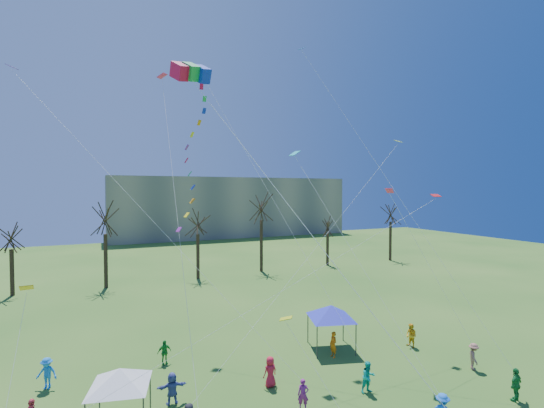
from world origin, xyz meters
name	(u,v)px	position (x,y,z in m)	size (l,w,h in m)	color
distant_building	(231,207)	(22.00, 82.00, 7.50)	(60.00, 14.00, 15.00)	gray
bare_tree_row	(210,225)	(4.20, 37.13, 7.11)	(70.05, 8.24, 11.59)	black
big_box_kite	(199,158)	(-4.35, 7.58, 13.39)	(5.11, 7.05, 21.23)	red
canopy_tent_white	(120,377)	(-8.37, 7.47, 2.48)	(3.80, 3.80, 2.93)	#3F3F44
canopy_tent_blue	(331,312)	(6.23, 10.95, 2.75)	(4.15, 4.15, 3.25)	#3F3F44
festival_crowd	(269,391)	(-1.02, 5.92, 0.88)	(26.41, 14.17, 1.85)	red
small_kites_aloft	(266,164)	(0.91, 10.65, 13.46)	(28.02, 18.76, 31.67)	#F4B20C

